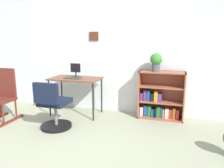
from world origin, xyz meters
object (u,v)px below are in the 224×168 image
(potted_plant_on_shelf, at_px, (156,61))
(desk, at_px, (76,81))
(office_chair, at_px, (53,109))
(bookshelf_low, at_px, (160,98))
(rocking_chair, at_px, (3,95))
(keyboard, at_px, (73,78))
(monitor, at_px, (76,71))

(potted_plant_on_shelf, bearing_deg, desk, -171.92)
(office_chair, height_order, bookshelf_low, bookshelf_low)
(desk, distance_m, rocking_chair, 1.34)
(desk, bearing_deg, bookshelf_low, 9.36)
(keyboard, bearing_deg, office_chair, -91.13)
(desk, relative_size, rocking_chair, 1.03)
(bookshelf_low, bearing_deg, desk, -170.64)
(desk, xyz_separation_m, potted_plant_on_shelf, (1.52, 0.22, 0.42))
(keyboard, xyz_separation_m, bookshelf_low, (1.64, 0.35, -0.36))
(monitor, xyz_separation_m, rocking_chair, (-1.10, -0.78, -0.39))
(desk, height_order, monitor, monitor)
(rocking_chair, bearing_deg, bookshelf_low, 18.66)
(keyboard, bearing_deg, bookshelf_low, 11.94)
(desk, height_order, keyboard, keyboard)
(monitor, relative_size, rocking_chair, 0.28)
(desk, height_order, potted_plant_on_shelf, potted_plant_on_shelf)
(bookshelf_low, xyz_separation_m, potted_plant_on_shelf, (-0.10, -0.05, 0.70))
(monitor, height_order, potted_plant_on_shelf, potted_plant_on_shelf)
(office_chair, xyz_separation_m, bookshelf_low, (1.66, 1.05, 0.04))
(desk, height_order, bookshelf_low, bookshelf_low)
(monitor, bearing_deg, rocking_chair, -144.63)
(monitor, height_order, office_chair, monitor)
(potted_plant_on_shelf, bearing_deg, rocking_chair, -161.69)
(desk, bearing_deg, potted_plant_on_shelf, 8.08)
(office_chair, relative_size, rocking_chair, 0.86)
(keyboard, height_order, bookshelf_low, bookshelf_low)
(rocking_chair, bearing_deg, desk, 30.24)
(office_chair, relative_size, potted_plant_on_shelf, 2.49)
(desk, xyz_separation_m, office_chair, (-0.04, -0.78, -0.32))
(desk, distance_m, office_chair, 0.84)
(bookshelf_low, relative_size, potted_plant_on_shelf, 2.73)
(desk, bearing_deg, office_chair, -92.73)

